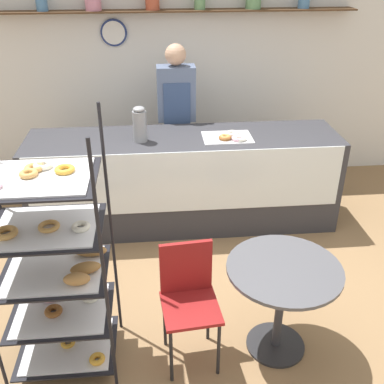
# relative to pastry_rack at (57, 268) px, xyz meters

# --- Properties ---
(ground_plane) EXTENTS (14.00, 14.00, 0.00)m
(ground_plane) POSITION_rel_pastry_rack_xyz_m (0.95, 0.44, -0.82)
(ground_plane) COLOR olive
(back_wall) EXTENTS (10.00, 0.30, 2.70)m
(back_wall) POSITION_rel_pastry_rack_xyz_m (0.95, 2.98, 0.55)
(back_wall) COLOR white
(back_wall) RESTS_ON ground_plane
(display_counter) EXTENTS (3.11, 0.76, 0.97)m
(display_counter) POSITION_rel_pastry_rack_xyz_m (0.95, 1.79, -0.33)
(display_counter) COLOR #333338
(display_counter) RESTS_ON ground_plane
(pastry_rack) EXTENTS (0.72, 0.59, 1.81)m
(pastry_rack) POSITION_rel_pastry_rack_xyz_m (0.00, 0.00, 0.00)
(pastry_rack) COLOR black
(pastry_rack) RESTS_ON ground_plane
(person_worker) EXTENTS (0.41, 0.23, 1.76)m
(person_worker) POSITION_rel_pastry_rack_xyz_m (0.91, 2.37, 0.15)
(person_worker) COLOR #282833
(person_worker) RESTS_ON ground_plane
(cafe_table) EXTENTS (0.78, 0.78, 0.73)m
(cafe_table) POSITION_rel_pastry_rack_xyz_m (1.49, -0.02, -0.27)
(cafe_table) COLOR #262628
(cafe_table) RESTS_ON ground_plane
(cafe_chair) EXTENTS (0.41, 0.41, 0.89)m
(cafe_chair) POSITION_rel_pastry_rack_xyz_m (0.84, 0.00, -0.27)
(cafe_chair) COLOR black
(cafe_chair) RESTS_ON ground_plane
(coffee_carafe) EXTENTS (0.13, 0.13, 0.34)m
(coffee_carafe) POSITION_rel_pastry_rack_xyz_m (0.53, 1.72, 0.32)
(coffee_carafe) COLOR gray
(coffee_carafe) RESTS_ON display_counter
(donut_tray_counter) EXTENTS (0.48, 0.35, 0.05)m
(donut_tray_counter) POSITION_rel_pastry_rack_xyz_m (1.40, 1.69, 0.17)
(donut_tray_counter) COLOR silver
(donut_tray_counter) RESTS_ON display_counter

